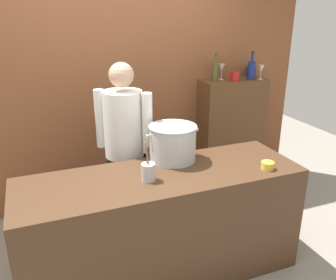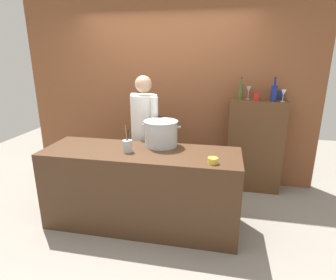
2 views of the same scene
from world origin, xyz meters
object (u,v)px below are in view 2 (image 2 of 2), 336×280
Objects in this scene: wine_bottle_olive at (241,91)px; wine_glass_wide at (249,90)px; stockpot_large at (161,133)px; wine_glass_short at (283,93)px; wine_bottle_cobalt at (274,93)px; spice_tin_red at (256,97)px; butter_jar at (213,161)px; utensil_crock at (127,146)px; chef at (145,130)px; spice_tin_navy at (280,95)px.

wine_bottle_olive is 1.67× the size of wine_glass_wide.
wine_glass_short is (1.43, 0.87, 0.38)m from stockpot_large.
wine_bottle_cobalt is 2.99× the size of spice_tin_red.
wine_glass_short is at bearing -2.40° from spice_tin_red.
wine_bottle_cobalt reaches higher than wine_glass_wide.
stockpot_large is 0.76m from butter_jar.
wine_bottle_olive is 0.12m from wine_glass_wide.
wine_bottle_olive is (-0.42, 0.07, -0.00)m from wine_bottle_cobalt.
stockpot_large is at bearing 42.99° from utensil_crock.
wine_glass_wide reaches higher than butter_jar.
butter_jar is (0.91, -0.82, -0.03)m from chef.
chef is 9.40× the size of wine_glass_wide.
stockpot_large is 1.63m from wine_bottle_cobalt.
spice_tin_navy reaches higher than stockpot_large.
wine_glass_wide is 1.70× the size of spice_tin_red.
wine_glass_short is 1.38× the size of spice_tin_navy.
spice_tin_navy is at bearing -119.78° from chef.
chef is at bearing -154.21° from wine_bottle_olive.
spice_tin_red is (1.40, 1.17, 0.40)m from utensil_crock.
wine_glass_short is at bearing 33.66° from utensil_crock.
wine_bottle_cobalt reaches higher than utensil_crock.
butter_jar is 1.48m from spice_tin_red.
chef is 10.38× the size of wine_glass_short.
wine_glass_wide is at bearing 125.80° from spice_tin_red.
wine_glass_wide is at bearing 74.91° from butter_jar.
spice_tin_navy is at bearing 10.33° from wine_bottle_olive.
wine_glass_wide is at bearing 44.75° from utensil_crock.
spice_tin_navy is (0.53, 0.10, -0.05)m from wine_bottle_olive.
spice_tin_red is at bearing 38.91° from stockpot_large.
chef is 5.63× the size of wine_bottle_olive.
chef reaches higher than spice_tin_navy.
chef is 1.90m from spice_tin_navy.
wine_glass_short is 1.54× the size of spice_tin_red.
butter_jar is at bearing -117.86° from wine_bottle_cobalt.
wine_glass_wide is 1.52× the size of spice_tin_navy.
chef is 0.49m from stockpot_large.
spice_tin_red is (0.09, -0.13, -0.07)m from wine_glass_wide.
spice_tin_red is at bearing -54.20° from wine_glass_wide.
stockpot_large is 4.31× the size of spice_tin_red.
wine_bottle_cobalt reaches higher than wine_glass_short.
chef is 1.76m from wine_bottle_cobalt.
wine_bottle_cobalt is at bearing -21.29° from wine_glass_wide.
spice_tin_navy reaches higher than utensil_crock.
wine_bottle_olive is at bearing 170.77° from wine_bottle_cobalt.
spice_tin_navy is (0.42, 0.04, -0.07)m from wine_glass_wide.
wine_bottle_olive reaches higher than utensil_crock.
spice_tin_red is 0.37m from spice_tin_navy.
utensil_crock is 1.68× the size of wine_glass_wide.
utensil_crock is 2.85× the size of spice_tin_red.
spice_tin_navy is (0.33, 0.17, 0.01)m from spice_tin_red.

